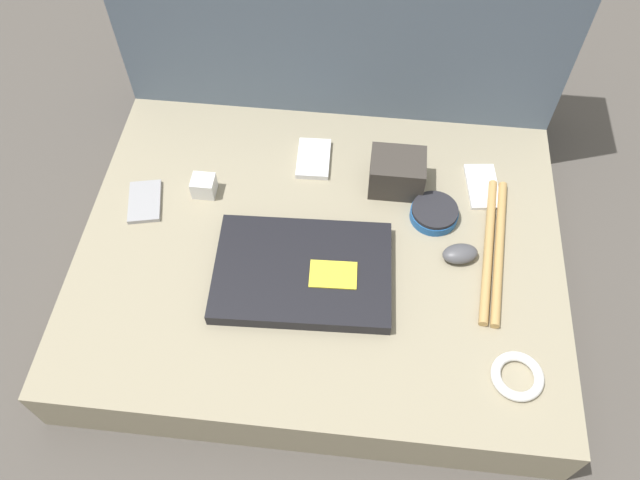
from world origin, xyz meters
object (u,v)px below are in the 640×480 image
Objects in this scene: charger_brick at (204,186)px; laptop at (303,272)px; phone_silver at (483,186)px; camera_pouch at (397,173)px; phone_black at (145,201)px; speaker_puck at (434,213)px; phone_small at (314,159)px; computer_mouse at (460,253)px.

laptop is at bearing -38.36° from charger_brick.
phone_silver is 1.11× the size of camera_pouch.
phone_black is at bearing -160.78° from charger_brick.
laptop is 3.07× the size of camera_pouch.
phone_black is (-0.60, -0.03, -0.01)m from speaker_puck.
speaker_puck reaches higher than phone_small.
charger_brick is (0.12, 0.04, 0.02)m from phone_black.
phone_small is (-0.32, 0.22, -0.01)m from computer_mouse.
phone_silver is at bearing -8.09° from phone_small.
laptop is at bearing -34.41° from phone_black.
laptop is 0.31m from computer_mouse.
charger_brick reaches higher than phone_small.
speaker_puck is at bearing -28.06° from phone_small.
computer_mouse is 0.63× the size of phone_silver.
camera_pouch reaches higher than computer_mouse.
computer_mouse reaches higher than phone_black.
laptop is at bearing -150.50° from phone_silver.
laptop reaches higher than phone_small.
camera_pouch is at bearing 53.02° from laptop.
phone_black is at bearing -177.21° from phone_silver.
speaker_puck is (0.25, 0.17, -0.00)m from laptop.
computer_mouse is 0.39m from phone_small.
speaker_puck is (-0.05, 0.09, -0.00)m from computer_mouse.
laptop reaches higher than phone_silver.
charger_brick reaches higher than laptop.
computer_mouse is at bearing -37.25° from phone_small.
camera_pouch reaches higher than speaker_puck.
charger_brick is (-0.40, -0.06, -0.02)m from camera_pouch.
computer_mouse is 0.19m from phone_silver.
phone_small is at bearing 164.41° from camera_pouch.
phone_black is (-0.35, 0.14, -0.01)m from laptop.
computer_mouse is at bearing -61.35° from speaker_puck.
phone_small is at bearing 89.99° from laptop.
camera_pouch reaches higher than phone_silver.
computer_mouse is 0.55m from charger_brick.
speaker_puck is 0.29m from phone_small.
camera_pouch is (0.17, 0.25, 0.03)m from laptop.
computer_mouse reaches higher than phone_small.
camera_pouch reaches higher than charger_brick.
computer_mouse is 0.80× the size of speaker_puck.
speaker_puck is 0.12m from camera_pouch.
speaker_puck is at bearing 31.43° from laptop.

